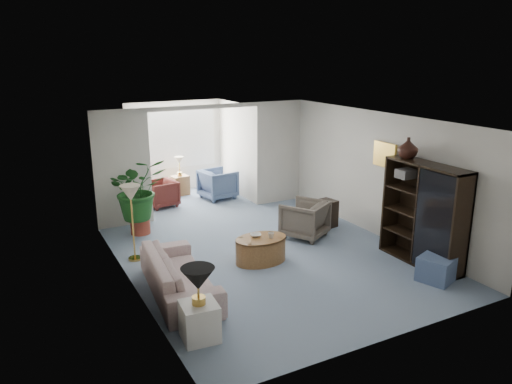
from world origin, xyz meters
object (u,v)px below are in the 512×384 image
coffee_table (261,250)px  sunroom_chair_maroon (161,194)px  end_table (199,321)px  coffee_cup (271,235)px  table_lamp (198,279)px  entertainment_cabinet (424,214)px  sunroom_table (180,185)px  wingback_chair (305,219)px  side_table_dark (324,214)px  ottoman (436,269)px  plant_pot (140,226)px  cabinet_urn (408,148)px  sofa (179,274)px  sunroom_chair_blue (218,184)px  coffee_bowl (256,235)px  floor_lamp (130,193)px  framed_picture (385,155)px

coffee_table → sunroom_chair_maroon: bearing=98.1°
end_table → coffee_cup: coffee_cup is taller
table_lamp → entertainment_cabinet: (4.35, 0.44, 0.05)m
end_table → sunroom_table: (2.06, 6.58, 0.00)m
wingback_chair → side_table_dark: 0.77m
side_table_dark → coffee_cup: bearing=-150.7°
end_table → ottoman: (4.05, -0.20, -0.05)m
plant_pot → coffee_cup: bearing=-56.4°
entertainment_cabinet → sunroom_table: size_ratio=3.54×
cabinet_urn → side_table_dark: bearing=102.3°
sofa → end_table: size_ratio=4.26×
coffee_table → coffee_cup: coffee_cup is taller
coffee_table → side_table_dark: size_ratio=1.64×
sunroom_table → sunroom_chair_blue: bearing=-45.0°
table_lamp → sunroom_chair_blue: 6.49m
side_table_dark → sunroom_table: bearing=116.5°
cabinet_urn → coffee_table: bearing=160.7°
coffee_bowl → sunroom_table: bearing=87.2°
floor_lamp → table_lamp: bearing=-88.3°
entertainment_cabinet → table_lamp: bearing=-174.2°
coffee_bowl → plant_pot: (-1.47, 2.31, -0.31)m
table_lamp → cabinet_urn: bearing=12.2°
side_table_dark → cabinet_urn: bearing=-77.7°
cabinet_urn → ottoman: bearing=-104.5°
coffee_cup → wingback_chair: bearing=32.4°
entertainment_cabinet → sunroom_chair_blue: size_ratio=2.20×
framed_picture → sunroom_table: bearing=117.5°
wingback_chair → side_table_dark: size_ratio=1.42×
coffee_cup → plant_pot: size_ratio=0.27×
plant_pot → sunroom_chair_blue: (2.45, 1.61, 0.21)m
end_table → sunroom_chair_blue: sunroom_chair_blue is taller
end_table → wingback_chair: (3.25, 2.48, 0.12)m
end_table → coffee_bowl: size_ratio=2.59×
coffee_bowl → end_table: bearing=-133.8°
coffee_table → plant_pot: 2.85m
ottoman → plant_pot: size_ratio=1.27×
coffee_bowl → coffee_cup: bearing=-45.0°
entertainment_cabinet → ottoman: bearing=-114.7°
side_table_dark → entertainment_cabinet: bearing=-80.3°
floor_lamp → sunroom_chair_blue: size_ratio=0.44×
end_table → coffee_table: bearing=43.9°
entertainment_cabinet → sunroom_chair_maroon: 6.22m
entertainment_cabinet → cabinet_urn: bearing=90.0°
coffee_bowl → ottoman: bearing=-43.5°
end_table → table_lamp: size_ratio=1.15×
end_table → sunroom_chair_blue: 6.47m
entertainment_cabinet → ottoman: entertainment_cabinet is taller
cabinet_urn → sunroom_chair_maroon: (-3.04, 4.89, -1.67)m
end_table → table_lamp: (0.00, 0.00, 0.60)m
wingback_chair → entertainment_cabinet: bearing=88.2°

